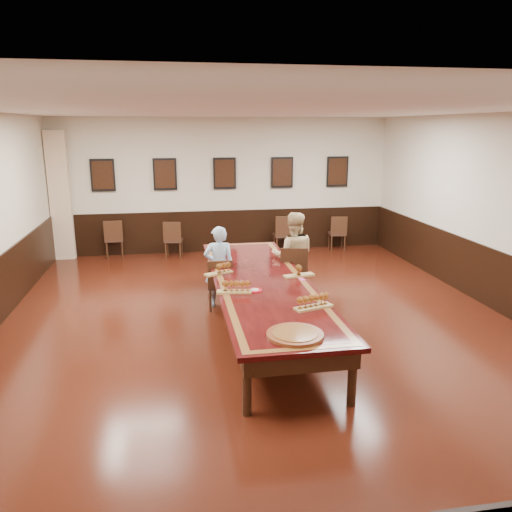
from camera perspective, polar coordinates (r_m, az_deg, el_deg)
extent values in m
cube|color=black|center=(7.70, 0.63, -8.23)|extent=(8.00, 10.00, 0.02)
cube|color=white|center=(7.10, 0.71, 16.49)|extent=(8.00, 10.00, 0.02)
cube|color=beige|center=(12.14, -3.62, 8.03)|extent=(8.00, 0.02, 3.20)
cube|color=beige|center=(2.72, 20.88, -16.72)|extent=(8.00, 0.02, 3.20)
cube|color=beige|center=(8.86, 27.17, 4.05)|extent=(0.02, 10.00, 3.20)
imported|color=#559AD6|center=(8.38, -4.23, -1.24)|extent=(0.52, 0.36, 1.39)
imported|color=#D9BE87|center=(8.76, 4.26, 0.00)|extent=(0.87, 0.73, 1.55)
cube|color=#DA4886|center=(7.50, 5.26, -2.68)|extent=(0.09, 0.15, 0.01)
cube|color=#CFB08E|center=(12.15, -21.49, 6.36)|extent=(0.45, 0.18, 2.90)
cube|color=black|center=(12.28, -3.53, 2.91)|extent=(7.98, 0.04, 1.00)
cube|color=black|center=(9.08, 26.22, -2.77)|extent=(0.04, 9.98, 1.00)
cube|color=black|center=(7.44, 0.65, -3.04)|extent=(1.40, 5.00, 0.06)
cube|color=olive|center=(7.44, 0.65, -2.80)|extent=(1.28, 4.88, 0.00)
cube|color=black|center=(7.43, 0.65, -2.79)|extent=(1.10, 4.70, 0.00)
cube|color=black|center=(7.49, 0.65, -4.13)|extent=(1.25, 4.85, 0.18)
cylinder|color=black|center=(5.39, -1.06, -14.56)|extent=(0.10, 0.10, 0.69)
cylinder|color=black|center=(5.66, 10.95, -13.35)|extent=(0.10, 0.10, 0.69)
cylinder|color=black|center=(9.69, -5.20, -1.23)|extent=(0.10, 0.10, 0.69)
cylinder|color=black|center=(9.84, 1.54, -0.93)|extent=(0.10, 0.10, 0.69)
cube|color=black|center=(12.07, -17.11, 8.83)|extent=(0.54, 0.03, 0.74)
cube|color=black|center=(12.05, -17.12, 8.82)|extent=(0.46, 0.01, 0.64)
cube|color=black|center=(11.97, -10.37, 9.18)|extent=(0.54, 0.03, 0.74)
cube|color=black|center=(11.95, -10.37, 9.18)|extent=(0.46, 0.01, 0.64)
cube|color=black|center=(12.04, -3.61, 9.42)|extent=(0.54, 0.03, 0.74)
cube|color=black|center=(12.02, -3.60, 9.41)|extent=(0.46, 0.01, 0.64)
cube|color=black|center=(12.26, 3.00, 9.52)|extent=(0.54, 0.03, 0.74)
cube|color=black|center=(12.25, 3.02, 9.51)|extent=(0.46, 0.01, 0.64)
cube|color=black|center=(12.64, 9.29, 9.50)|extent=(0.54, 0.03, 0.74)
cube|color=black|center=(12.63, 9.31, 9.50)|extent=(0.46, 0.01, 0.64)
cube|color=olive|center=(7.77, -4.29, -1.98)|extent=(0.47, 0.32, 0.03)
cube|color=olive|center=(7.66, 4.93, -2.23)|extent=(0.50, 0.24, 0.03)
cube|color=olive|center=(6.89, -2.51, -4.11)|extent=(0.49, 0.22, 0.03)
cube|color=olive|center=(6.35, 6.58, -5.85)|extent=(0.53, 0.29, 0.03)
cylinder|color=red|center=(6.95, -0.13, -3.97)|extent=(0.20, 0.20, 0.02)
cylinder|color=silver|center=(6.95, -0.13, -3.87)|extent=(0.11, 0.11, 0.01)
cylinder|color=#592611|center=(5.52, 4.48, -8.98)|extent=(0.75, 0.75, 0.04)
cylinder|color=olive|center=(5.51, 4.49, -8.74)|extent=(0.60, 0.60, 0.01)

